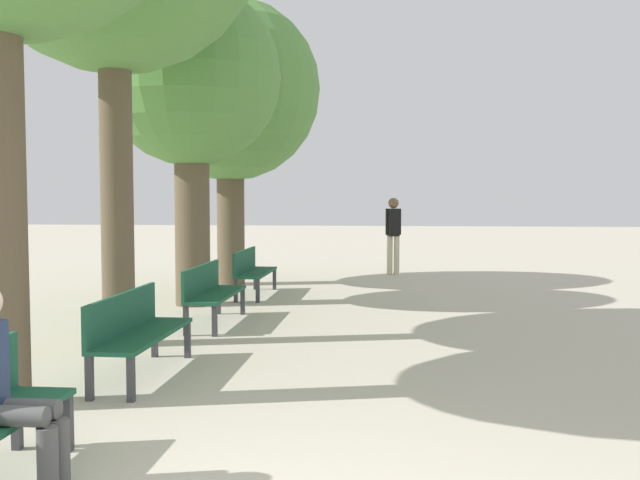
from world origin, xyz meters
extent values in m
cube|color=#38383D|center=(-1.32, 1.45, 0.19)|extent=(0.06, 0.06, 0.39)
cube|color=#38383D|center=(-1.69, 1.45, 0.19)|extent=(0.06, 0.06, 0.39)
cube|color=#195138|center=(-1.51, 3.47, 0.41)|extent=(0.46, 1.76, 0.04)
cube|color=#195138|center=(-1.72, 3.47, 0.62)|extent=(0.04, 1.76, 0.38)
cube|color=#38383D|center=(-1.32, 2.63, 0.19)|extent=(0.06, 0.06, 0.39)
cube|color=#38383D|center=(-1.32, 4.31, 0.19)|extent=(0.06, 0.06, 0.39)
cube|color=#38383D|center=(-1.69, 2.63, 0.19)|extent=(0.06, 0.06, 0.39)
cube|color=#38383D|center=(-1.69, 4.31, 0.19)|extent=(0.06, 0.06, 0.39)
cube|color=#195138|center=(-1.51, 6.32, 0.41)|extent=(0.46, 1.76, 0.04)
cube|color=#195138|center=(-1.72, 6.32, 0.62)|extent=(0.04, 1.76, 0.38)
cube|color=#38383D|center=(-1.32, 5.49, 0.19)|extent=(0.06, 0.06, 0.39)
cube|color=#38383D|center=(-1.32, 7.16, 0.19)|extent=(0.06, 0.06, 0.39)
cube|color=#38383D|center=(-1.69, 5.49, 0.19)|extent=(0.06, 0.06, 0.39)
cube|color=#38383D|center=(-1.69, 7.16, 0.19)|extent=(0.06, 0.06, 0.39)
cube|color=#195138|center=(-1.51, 9.18, 0.41)|extent=(0.46, 1.76, 0.04)
cube|color=#195138|center=(-1.72, 9.18, 0.62)|extent=(0.04, 1.76, 0.38)
cube|color=#38383D|center=(-1.32, 8.34, 0.19)|extent=(0.06, 0.06, 0.39)
cube|color=#38383D|center=(-1.32, 10.02, 0.19)|extent=(0.06, 0.06, 0.39)
cube|color=#38383D|center=(-1.69, 8.34, 0.19)|extent=(0.06, 0.06, 0.39)
cube|color=#38383D|center=(-1.69, 10.02, 0.19)|extent=(0.06, 0.06, 0.39)
cylinder|color=brown|center=(-2.32, 4.89, 1.99)|extent=(0.38, 0.38, 3.97)
cylinder|color=brown|center=(-2.32, 8.02, 1.44)|extent=(0.56, 0.56, 2.88)
sphere|color=#568E42|center=(-2.32, 8.02, 3.67)|extent=(2.87, 2.87, 2.87)
cylinder|color=brown|center=(-2.32, 10.74, 1.43)|extent=(0.54, 0.54, 2.86)
sphere|color=#568E42|center=(-2.32, 10.74, 3.84)|extent=(3.56, 3.56, 3.56)
cylinder|color=#4C4C4C|center=(-1.28, 0.67, 0.49)|extent=(0.41, 0.12, 0.12)
cylinder|color=#4C4C4C|center=(-1.07, 0.67, 0.21)|extent=(0.12, 0.12, 0.43)
cylinder|color=#4C4C4C|center=(-1.28, 0.82, 0.49)|extent=(0.41, 0.12, 0.12)
cylinder|color=#4C4C4C|center=(-1.07, 0.82, 0.21)|extent=(0.12, 0.12, 0.43)
cylinder|color=beige|center=(0.82, 12.82, 0.43)|extent=(0.13, 0.13, 0.87)
cylinder|color=beige|center=(0.97, 12.82, 0.43)|extent=(0.13, 0.13, 0.87)
cube|color=black|center=(0.89, 12.82, 1.17)|extent=(0.29, 0.26, 0.61)
cylinder|color=black|center=(0.77, 12.82, 1.19)|extent=(0.09, 0.09, 0.58)
cylinder|color=black|center=(1.02, 12.82, 1.19)|extent=(0.09, 0.09, 0.58)
sphere|color=brown|center=(0.89, 12.82, 1.60)|extent=(0.23, 0.23, 0.23)
camera|label=1|loc=(0.87, -3.12, 1.73)|focal=40.00mm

